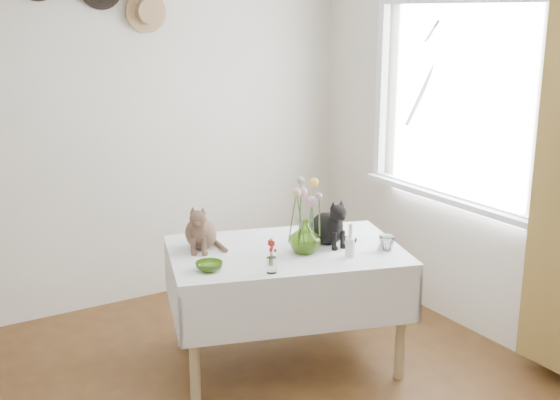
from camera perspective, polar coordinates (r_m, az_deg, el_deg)
room at (r=2.88m, az=-2.73°, el=-1.14°), size 4.08×4.58×2.58m
window at (r=4.65m, az=14.09°, el=6.53°), size 0.12×1.52×1.32m
dining_table at (r=4.14m, az=0.46°, el=-6.33°), size 1.53×1.22×0.72m
tabby_cat at (r=4.08m, az=-6.48°, el=-2.03°), size 0.29×0.31×0.29m
black_cat at (r=4.15m, az=3.83°, el=-1.64°), size 0.20×0.25×0.29m
flower_vase at (r=4.00m, az=2.04°, el=-3.01°), size 0.19×0.19×0.19m
green_bowl at (r=3.77m, az=-5.79°, el=-5.39°), size 0.21×0.21×0.05m
drinking_glass at (r=4.10m, az=8.67°, el=-3.48°), size 0.10×0.10×0.09m
candlestick at (r=3.96m, az=5.71°, el=-3.71°), size 0.05×0.05×0.19m
berry_jar at (r=3.69m, az=-0.69°, el=-4.56°), size 0.05×0.05×0.21m
porcelain_figurine at (r=4.09m, az=8.23°, el=-3.50°), size 0.05×0.05×0.10m
flower_bouquet at (r=3.94m, az=2.01°, el=0.41°), size 0.17×0.13×0.39m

